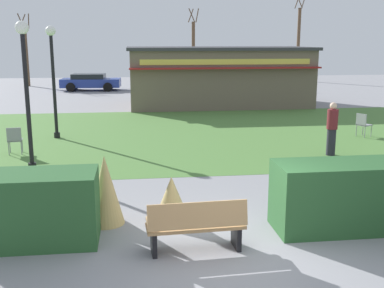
{
  "coord_description": "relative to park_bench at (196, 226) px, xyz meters",
  "views": [
    {
      "loc": [
        -1.7,
        -7.37,
        3.59
      ],
      "look_at": [
        -0.27,
        3.99,
        1.06
      ],
      "focal_mm": 44.24,
      "sensor_mm": 36.0,
      "label": 1
    }
  ],
  "objects": [
    {
      "name": "food_kiosk",
      "position": [
        3.74,
        18.72,
        1.13
      ],
      "size": [
        10.03,
        5.27,
        3.21
      ],
      "color": "#6B5B4C",
      "rests_on": "ground_plane"
    },
    {
      "name": "ornamental_grass_behind_right",
      "position": [
        -1.61,
        1.53,
        0.22
      ],
      "size": [
        0.73,
        0.73,
        1.39
      ],
      "primitive_type": "cone",
      "color": "tan",
      "rests_on": "ground_plane"
    },
    {
      "name": "ornamental_grass_behind_left",
      "position": [
        -0.31,
        1.39,
        -0.0
      ],
      "size": [
        0.77,
        0.77,
        0.96
      ],
      "primitive_type": "cone",
      "color": "tan",
      "rests_on": "ground_plane"
    },
    {
      "name": "tree_right_bg",
      "position": [
        4.12,
        32.54,
        2.22
      ],
      "size": [
        0.91,
        0.96,
        6.13
      ],
      "color": "brown",
      "rests_on": "ground_plane"
    },
    {
      "name": "lawn_patch",
      "position": [
        0.68,
        10.55,
        -0.48
      ],
      "size": [
        36.0,
        12.0,
        0.01
      ],
      "primitive_type": "cube",
      "color": "#4C7A38",
      "rests_on": "ground_plane"
    },
    {
      "name": "parked_car_west_slot",
      "position": [
        -4.05,
        27.57,
        0.16
      ],
      "size": [
        4.31,
        2.27,
        1.2
      ],
      "color": "navy",
      "rests_on": "ground_plane"
    },
    {
      "name": "cafe_chair_east",
      "position": [
        7.56,
        9.08,
        0.05
      ],
      "size": [
        0.59,
        0.59,
        0.89
      ],
      "color": "gray",
      "rests_on": "ground_plane"
    },
    {
      "name": "tree_left_bg",
      "position": [
        13.59,
        33.56,
        2.84
      ],
      "size": [
        0.91,
        0.96,
        7.37
      ],
      "color": "brown",
      "rests_on": "ground_plane"
    },
    {
      "name": "hedge_left",
      "position": [
        -2.77,
        0.75,
        0.17
      ],
      "size": [
        2.14,
        1.1,
        1.3
      ],
      "primitive_type": "cube",
      "color": "#28562B",
      "rests_on": "ground_plane"
    },
    {
      "name": "ground_plane",
      "position": [
        0.68,
        -0.16,
        -0.48
      ],
      "size": [
        80.0,
        80.0,
        0.0
      ],
      "primitive_type": "plane",
      "color": "gray"
    },
    {
      "name": "parked_car_center_slot",
      "position": [
        1.05,
        27.56,
        0.16
      ],
      "size": [
        4.21,
        2.07,
        1.2
      ],
      "color": "black",
      "rests_on": "ground_plane"
    },
    {
      "name": "hedge_right",
      "position": [
        2.83,
        0.69,
        0.18
      ],
      "size": [
        2.42,
        1.1,
        1.32
      ],
      "primitive_type": "cube",
      "color": "#28562B",
      "rests_on": "ground_plane"
    },
    {
      "name": "tree_center_bg",
      "position": [
        -9.25,
        31.57,
        1.95
      ],
      "size": [
        0.91,
        0.96,
        5.58
      ],
      "color": "brown",
      "rests_on": "ground_plane"
    },
    {
      "name": "lamppost_mid",
      "position": [
        -3.89,
        5.84,
        2.1
      ],
      "size": [
        0.36,
        0.36,
        4.09
      ],
      "color": "black",
      "rests_on": "ground_plane"
    },
    {
      "name": "person_strolling",
      "position": [
        5.18,
        6.45,
        0.38
      ],
      "size": [
        0.34,
        0.34,
        1.69
      ],
      "rotation": [
        0.0,
        0.0,
        0.68
      ],
      "color": "#23232D",
      "rests_on": "ground_plane"
    },
    {
      "name": "lamppost_far",
      "position": [
        -3.88,
        10.34,
        2.1
      ],
      "size": [
        0.36,
        0.36,
        4.09
      ],
      "color": "black",
      "rests_on": "ground_plane"
    },
    {
      "name": "cafe_chair_west",
      "position": [
        -4.79,
        7.79,
        0.05
      ],
      "size": [
        0.5,
        0.5,
        0.89
      ],
      "color": "gray",
      "rests_on": "ground_plane"
    },
    {
      "name": "park_bench",
      "position": [
        0.0,
        0.0,
        0.0
      ],
      "size": [
        1.72,
        0.61,
        0.95
      ],
      "color": "tan",
      "rests_on": "ground_plane"
    }
  ]
}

